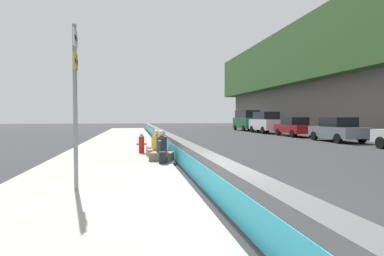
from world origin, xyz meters
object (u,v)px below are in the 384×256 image
object	(u,v)px
fire_hydrant	(141,143)
parked_car_far	(247,120)
seated_person_middle	(157,148)
parked_car_midline	(265,122)
backpack	(163,158)
seated_person_foreground	(162,151)
route_sign_post	(75,95)
seated_person_rear	(156,146)
parked_car_third	(337,129)
parked_car_fourth	(294,127)

from	to	relation	value
fire_hydrant	parked_car_far	size ratio (longest dim) A/B	0.17
seated_person_middle	parked_car_midline	distance (m)	22.94
fire_hydrant	backpack	world-z (taller)	fire_hydrant
seated_person_foreground	backpack	world-z (taller)	seated_person_foreground
route_sign_post	parked_car_far	bearing A→B (deg)	-26.66
seated_person_rear	backpack	bearing A→B (deg)	-179.58
seated_person_foreground	parked_car_far	distance (m)	29.17
fire_hydrant	backpack	xyz separation A→B (m)	(-3.30, -0.64, -0.25)
route_sign_post	parked_car_midline	bearing A→B (deg)	-31.89
backpack	parked_car_third	distance (m)	15.76
seated_person_foreground	backpack	distance (m)	0.77
seated_person_foreground	backpack	xyz separation A→B (m)	(-0.76, 0.04, -0.15)
seated_person_rear	seated_person_foreground	bearing A→B (deg)	-178.54
seated_person_foreground	seated_person_rear	bearing A→B (deg)	1.46
seated_person_rear	fire_hydrant	bearing A→B (deg)	71.24
route_sign_post	fire_hydrant	xyz separation A→B (m)	(6.72, -1.57, -1.62)
seated_person_foreground	parked_car_third	bearing A→B (deg)	-57.69
seated_person_rear	parked_car_far	world-z (taller)	parked_car_far
parked_car_third	parked_car_midline	world-z (taller)	parked_car_midline
route_sign_post	parked_car_midline	distance (m)	28.63
seated_person_foreground	parked_car_fourth	distance (m)	19.27
seated_person_middle	parked_car_far	bearing A→B (deg)	-27.66
parked_car_midline	parked_car_far	xyz separation A→B (m)	(6.00, -0.10, 0.17)
fire_hydrant	seated_person_rear	distance (m)	0.66
fire_hydrant	parked_car_third	distance (m)	14.73
seated_person_middle	parked_car_fourth	xyz separation A→B (m)	(13.03, -13.08, 0.39)
parked_car_fourth	route_sign_post	bearing A→B (deg)	140.39
route_sign_post	parked_car_far	distance (m)	33.91
seated_person_middle	parked_car_fourth	distance (m)	18.47
backpack	parked_car_far	bearing A→B (deg)	-25.82
parked_car_midline	parked_car_far	distance (m)	6.01
fire_hydrant	seated_person_foreground	bearing A→B (deg)	-165.20
seated_person_foreground	route_sign_post	bearing A→B (deg)	151.78
parked_car_fourth	parked_car_far	size ratio (longest dim) A/B	0.89
parked_car_midline	parked_car_fourth	bearing A→B (deg)	-178.82
route_sign_post	seated_person_foreground	size ratio (longest dim) A/B	3.22
parked_car_midline	parked_car_far	world-z (taller)	parked_car_far
parked_car_third	seated_person_foreground	bearing A→B (deg)	122.31
seated_person_foreground	parked_car_fourth	bearing A→B (deg)	-42.40
route_sign_post	parked_car_third	bearing A→B (deg)	-50.85
seated_person_middle	seated_person_rear	distance (m)	1.14
seated_person_middle	backpack	world-z (taller)	seated_person_middle
seated_person_middle	seated_person_rear	xyz separation A→B (m)	(1.14, -0.03, -0.00)
seated_person_foreground	parked_car_far	size ratio (longest dim) A/B	0.22
seated_person_middle	seated_person_rear	bearing A→B (deg)	-1.55
fire_hydrant	seated_person_middle	world-z (taller)	seated_person_middle
seated_person_foreground	parked_car_far	world-z (taller)	parked_car_far
seated_person_foreground	parked_car_midline	bearing A→B (deg)	-32.61
seated_person_middle	seated_person_rear	world-z (taller)	seated_person_middle
route_sign_post	seated_person_middle	xyz separation A→B (m)	(5.38, -2.15, -1.73)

